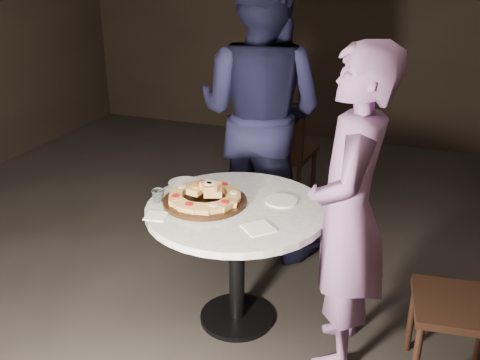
% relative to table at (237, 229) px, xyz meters
% --- Properties ---
extents(floor, '(7.00, 7.00, 0.00)m').
position_rel_table_xyz_m(floor, '(-0.13, -0.02, -0.59)').
color(floor, black).
rests_on(floor, ground).
extents(table, '(1.11, 1.11, 0.72)m').
position_rel_table_xyz_m(table, '(0.00, 0.00, 0.00)').
color(table, black).
rests_on(table, ground).
extents(serving_board, '(0.48, 0.48, 0.02)m').
position_rel_table_xyz_m(serving_board, '(-0.17, -0.02, 0.14)').
color(serving_board, black).
rests_on(serving_board, table).
extents(focaccia_pile, '(0.40, 0.39, 0.11)m').
position_rel_table_xyz_m(focaccia_pile, '(-0.17, -0.02, 0.18)').
color(focaccia_pile, tan).
rests_on(focaccia_pile, serving_board).
extents(plate_left, '(0.23, 0.23, 0.01)m').
position_rel_table_xyz_m(plate_left, '(-0.39, 0.17, 0.14)').
color(plate_left, white).
rests_on(plate_left, table).
extents(plate_right, '(0.20, 0.20, 0.01)m').
position_rel_table_xyz_m(plate_right, '(0.20, 0.14, 0.14)').
color(plate_right, white).
rests_on(plate_right, table).
extents(water_glass, '(0.08, 0.08, 0.07)m').
position_rel_table_xyz_m(water_glass, '(-0.41, -0.09, 0.17)').
color(water_glass, silver).
rests_on(water_glass, table).
extents(napkin_near, '(0.13, 0.13, 0.01)m').
position_rel_table_xyz_m(napkin_near, '(-0.34, -0.25, 0.14)').
color(napkin_near, white).
rests_on(napkin_near, table).
extents(napkin_far, '(0.19, 0.19, 0.01)m').
position_rel_table_xyz_m(napkin_far, '(0.19, -0.20, 0.14)').
color(napkin_far, white).
rests_on(napkin_far, table).
extents(chair_far, '(0.48, 0.50, 0.96)m').
position_rel_table_xyz_m(chair_far, '(-0.19, 1.46, -0.03)').
color(chair_far, black).
rests_on(chair_far, ground).
extents(diner_navy, '(1.02, 0.85, 1.93)m').
position_rel_table_xyz_m(diner_navy, '(-0.18, 0.92, 0.37)').
color(diner_navy, black).
rests_on(diner_navy, ground).
extents(diner_teal, '(0.44, 0.63, 1.62)m').
position_rel_table_xyz_m(diner_teal, '(0.59, -0.07, 0.22)').
color(diner_teal, slate).
rests_on(diner_teal, ground).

